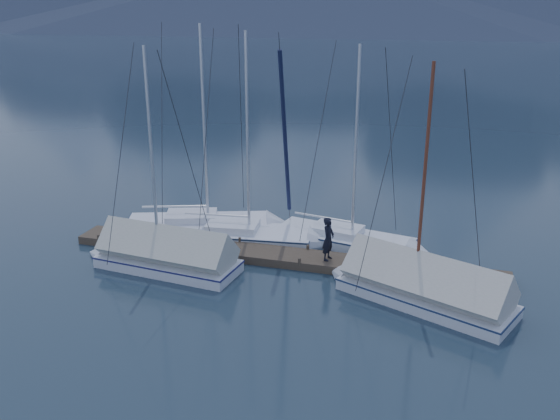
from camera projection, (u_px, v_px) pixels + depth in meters
The scene contains 9 objects.
ground at pixel (265, 281), 22.50m from camera, with size 1000.00×1000.00×0.00m, color #14222E.
dock at pixel (280, 258), 24.28m from camera, with size 18.00×1.50×0.54m.
mooring_posts at pixel (268, 251), 24.33m from camera, with size 15.12×1.52×0.35m.
sailboat_open_left at pixel (220, 225), 27.70m from camera, with size 7.96×4.51×10.14m.
sailboat_open_mid at pixel (261, 237), 26.28m from camera, with size 7.67×3.29×9.89m.
sailboat_open_right at pixel (362, 244), 25.62m from camera, with size 7.32×3.46×9.35m.
sailboat_covered_near at pixel (411, 287), 21.03m from camera, with size 7.35×4.75×9.21m.
sailboat_covered_far at pixel (156, 256), 23.58m from camera, with size 6.91×2.94×9.44m.
person at pixel (328, 239), 23.31m from camera, with size 0.64×0.42×1.76m, color black.
Camera 1 is at (6.22, -19.41, 9.92)m, focal length 38.00 mm.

